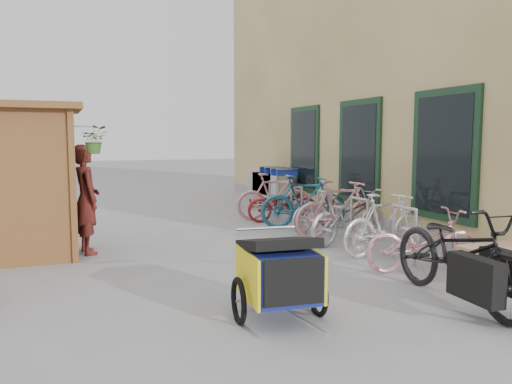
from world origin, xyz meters
name	(u,v)px	position (x,y,z in m)	size (l,w,h in m)	color
ground	(263,278)	(0.00, 0.00, 0.00)	(80.00, 80.00, 0.00)	gray
building	(427,76)	(6.49, 4.50, 3.49)	(6.07, 13.00, 7.00)	#D6BB7B
kiosk	(2,160)	(-3.28, 2.47, 1.55)	(2.49, 1.65, 2.40)	brown
bike_rack	(324,209)	(2.30, 2.40, 0.52)	(0.05, 5.35, 0.86)	#A5A8AD
shopping_carts	(271,183)	(3.00, 6.56, 0.65)	(0.63, 2.11, 1.12)	silver
child_trailer	(279,271)	(-0.44, -1.46, 0.51)	(0.97, 1.59, 0.92)	navy
cargo_bike	(461,254)	(1.65, -1.79, 0.58)	(0.94, 2.27, 1.17)	black
person_kiosk	(86,199)	(-2.09, 2.44, 0.89)	(0.65, 0.43, 1.78)	maroon
bike_0	(423,240)	(2.23, -0.50, 0.44)	(0.59, 1.69, 0.89)	pink
bike_1	(385,224)	(2.34, 0.52, 0.51)	(0.47, 1.68, 1.01)	white
bike_2	(349,216)	(2.30, 1.52, 0.49)	(0.65, 1.85, 0.97)	#A0A1A4
bike_3	(339,209)	(2.41, 2.03, 0.55)	(0.52, 1.84, 1.11)	pink
bike_4	(321,210)	(2.44, 2.78, 0.43)	(0.57, 1.62, 0.85)	#A0A1A4
bike_5	(304,202)	(2.29, 3.24, 0.56)	(0.52, 1.85, 1.11)	#1B576D
bike_6	(283,203)	(2.21, 4.09, 0.42)	(0.56, 1.62, 0.85)	maroon
bike_7	(275,196)	(2.17, 4.48, 0.54)	(0.51, 1.81, 1.09)	pink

